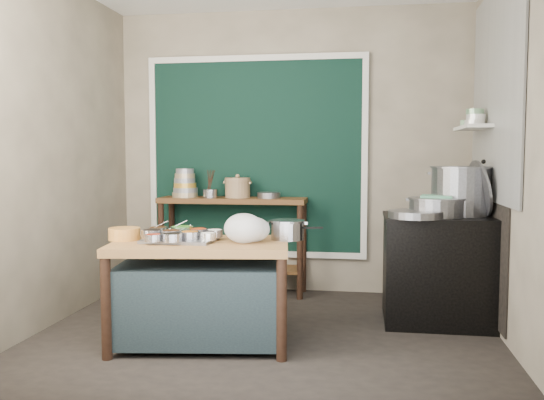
% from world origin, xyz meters
% --- Properties ---
extents(floor, '(3.50, 3.00, 0.02)m').
position_xyz_m(floor, '(0.00, 0.00, -0.01)').
color(floor, black).
rests_on(floor, ground).
extents(back_wall, '(3.50, 0.02, 2.80)m').
position_xyz_m(back_wall, '(0.00, 1.51, 1.40)').
color(back_wall, gray).
rests_on(back_wall, floor).
extents(left_wall, '(0.02, 3.00, 2.80)m').
position_xyz_m(left_wall, '(-1.76, 0.00, 1.40)').
color(left_wall, gray).
rests_on(left_wall, floor).
extents(right_wall, '(0.02, 3.00, 2.80)m').
position_xyz_m(right_wall, '(1.76, 0.00, 1.40)').
color(right_wall, gray).
rests_on(right_wall, floor).
extents(curtain_panel, '(2.10, 0.02, 1.90)m').
position_xyz_m(curtain_panel, '(-0.35, 1.47, 1.35)').
color(curtain_panel, black).
rests_on(curtain_panel, back_wall).
extents(curtain_frame, '(2.22, 0.03, 2.02)m').
position_xyz_m(curtain_frame, '(-0.35, 1.46, 1.35)').
color(curtain_frame, beige).
rests_on(curtain_frame, back_wall).
extents(tile_panel, '(0.02, 1.70, 1.70)m').
position_xyz_m(tile_panel, '(1.74, 0.55, 1.85)').
color(tile_panel, '#B2B2AA').
rests_on(tile_panel, right_wall).
extents(soot_patch, '(0.01, 1.30, 1.30)m').
position_xyz_m(soot_patch, '(1.74, 0.65, 0.70)').
color(soot_patch, black).
rests_on(soot_patch, right_wall).
extents(wall_shelf, '(0.22, 0.70, 0.03)m').
position_xyz_m(wall_shelf, '(1.63, 0.85, 1.60)').
color(wall_shelf, beige).
rests_on(wall_shelf, right_wall).
extents(prep_table, '(1.33, 0.88, 0.75)m').
position_xyz_m(prep_table, '(-0.43, -0.30, 0.38)').
color(prep_table, olive).
rests_on(prep_table, floor).
extents(back_counter, '(1.45, 0.40, 0.95)m').
position_xyz_m(back_counter, '(-0.55, 1.28, 0.47)').
color(back_counter, '#563718').
rests_on(back_counter, floor).
extents(stove_block, '(0.90, 0.68, 0.85)m').
position_xyz_m(stove_block, '(1.35, 0.55, 0.42)').
color(stove_block, black).
rests_on(stove_block, floor).
extents(stove_top, '(0.92, 0.69, 0.03)m').
position_xyz_m(stove_top, '(1.35, 0.55, 0.86)').
color(stove_top, black).
rests_on(stove_top, stove_block).
extents(condiment_tray, '(0.50, 0.36, 0.02)m').
position_xyz_m(condiment_tray, '(-0.58, -0.30, 0.76)').
color(condiment_tray, gray).
rests_on(condiment_tray, prep_table).
extents(condiment_bowls, '(0.57, 0.45, 0.07)m').
position_xyz_m(condiment_bowls, '(-0.60, -0.28, 0.80)').
color(condiment_bowls, gray).
rests_on(condiment_bowls, condiment_tray).
extents(yellow_basin, '(0.28, 0.28, 0.09)m').
position_xyz_m(yellow_basin, '(-1.00, -0.29, 0.79)').
color(yellow_basin, '#BA7C2B').
rests_on(yellow_basin, prep_table).
extents(saucepan, '(0.31, 0.31, 0.14)m').
position_xyz_m(saucepan, '(0.17, -0.09, 0.82)').
color(saucepan, gray).
rests_on(saucepan, prep_table).
extents(plastic_bag_a, '(0.31, 0.27, 0.21)m').
position_xyz_m(plastic_bag_a, '(-0.11, -0.32, 0.86)').
color(plastic_bag_a, white).
rests_on(plastic_bag_a, prep_table).
extents(plastic_bag_b, '(0.29, 0.27, 0.18)m').
position_xyz_m(plastic_bag_b, '(-0.05, -0.24, 0.84)').
color(plastic_bag_b, white).
rests_on(plastic_bag_b, prep_table).
extents(bowl_stack, '(0.25, 0.25, 0.28)m').
position_xyz_m(bowl_stack, '(-1.03, 1.27, 1.07)').
color(bowl_stack, tan).
rests_on(bowl_stack, back_counter).
extents(utensil_cup, '(0.14, 0.14, 0.08)m').
position_xyz_m(utensil_cup, '(-0.76, 1.22, 0.99)').
color(utensil_cup, gray).
rests_on(utensil_cup, back_counter).
extents(ceramic_crock, '(0.33, 0.33, 0.18)m').
position_xyz_m(ceramic_crock, '(-0.50, 1.28, 1.04)').
color(ceramic_crock, '#906F4E').
rests_on(ceramic_crock, back_counter).
extents(wide_bowl, '(0.25, 0.25, 0.06)m').
position_xyz_m(wide_bowl, '(-0.19, 1.27, 0.98)').
color(wide_bowl, gray).
rests_on(wide_bowl, back_counter).
extents(stock_pot, '(0.62, 0.62, 0.40)m').
position_xyz_m(stock_pot, '(1.50, 0.62, 1.08)').
color(stock_pot, gray).
rests_on(stock_pot, stove_top).
extents(pot_lid, '(0.18, 0.47, 0.45)m').
position_xyz_m(pot_lid, '(1.64, 0.53, 1.10)').
color(pot_lid, gray).
rests_on(pot_lid, stove_top).
extents(steamer, '(0.57, 0.57, 0.15)m').
position_xyz_m(steamer, '(1.30, 0.47, 0.95)').
color(steamer, gray).
rests_on(steamer, stove_top).
extents(green_cloth, '(0.27, 0.23, 0.02)m').
position_xyz_m(green_cloth, '(1.30, 0.47, 1.04)').
color(green_cloth, '#4A8869').
rests_on(green_cloth, steamer).
extents(shallow_pan, '(0.46, 0.46, 0.06)m').
position_xyz_m(shallow_pan, '(1.12, 0.33, 0.91)').
color(shallow_pan, gray).
rests_on(shallow_pan, stove_top).
extents(shelf_bowl_stack, '(0.17, 0.17, 0.13)m').
position_xyz_m(shelf_bowl_stack, '(1.63, 0.77, 1.68)').
color(shelf_bowl_stack, silver).
rests_on(shelf_bowl_stack, wall_shelf).
extents(shelf_bowl_green, '(0.16, 0.16, 0.06)m').
position_xyz_m(shelf_bowl_green, '(1.63, 1.03, 1.64)').
color(shelf_bowl_green, gray).
rests_on(shelf_bowl_green, wall_shelf).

